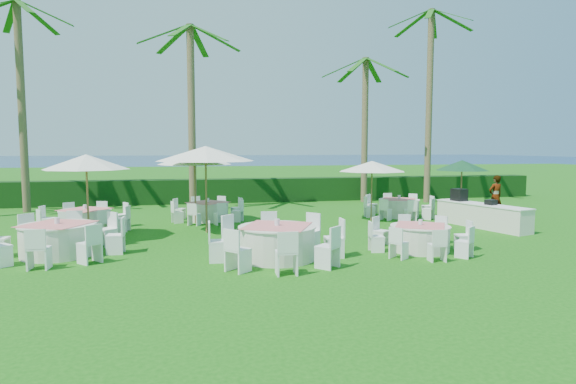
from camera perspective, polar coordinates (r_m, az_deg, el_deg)
name	(u,v)px	position (r m, az deg, el deg)	size (l,w,h in m)	color
ground	(260,252)	(13.01, -3.39, -7.14)	(120.00, 120.00, 0.00)	#13540E
hedge	(226,191)	(24.74, -7.32, 0.16)	(34.00, 1.00, 1.20)	black
ocean	(198,159)	(114.62, -10.61, 3.82)	(260.00, 260.00, 0.00)	#071D4E
banquet_table_a	(58,239)	(13.87, -25.61, -5.02)	(3.32, 3.32, 1.00)	beige
banquet_table_b	(277,242)	(12.10, -1.30, -5.89)	(3.41, 3.41, 1.02)	beige
banquet_table_c	(420,237)	(13.56, 15.38, -5.20)	(2.81, 2.81, 0.86)	beige
banquet_table_d	(85,220)	(17.48, -22.88, -3.04)	(2.94, 2.94, 0.90)	beige
banquet_table_e	(208,211)	(18.72, -9.46, -2.22)	(2.75, 2.75, 0.86)	beige
banquet_table_f	(399,207)	(19.99, 13.01, -1.79)	(2.86, 2.86, 0.87)	beige
umbrella_a	(86,162)	(15.56, -22.80, 3.30)	(2.52, 2.52, 2.60)	brown
umbrella_b	(206,154)	(15.89, -9.74, 4.49)	(3.20, 3.20, 2.84)	brown
umbrella_c	(195,158)	(17.97, -11.01, 3.93)	(2.70, 2.70, 2.63)	brown
umbrella_d	(372,166)	(18.54, 9.92, 3.02)	(2.59, 2.59, 2.29)	brown
umbrella_green	(462,165)	(19.72, 19.93, 2.98)	(2.02, 2.02, 2.31)	brown
buffet_table	(481,215)	(18.21, 21.91, -2.50)	(1.70, 3.67, 1.28)	beige
staff_person	(495,196)	(21.13, 23.37, -0.45)	(0.61, 0.40, 1.68)	gray
palm_a	(21,97)	(23.70, -29.06, 9.83)	(4.40, 3.95, 8.97)	brown
palm_b	(191,109)	(21.51, -11.37, 9.65)	(4.37, 4.24, 8.05)	brown
palm_d	(365,122)	(25.02, 9.10, 8.20)	(4.38, 4.23, 7.32)	brown
palm_e	(429,98)	(25.64, 16.40, 10.66)	(4.40, 4.02, 9.64)	brown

